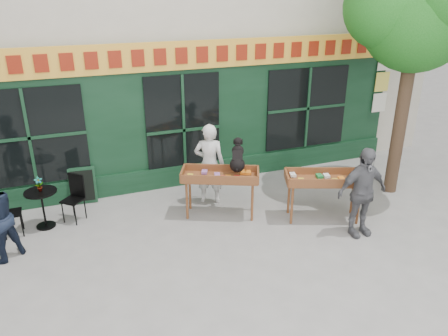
{
  "coord_description": "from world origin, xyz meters",
  "views": [
    {
      "loc": [
        -2.54,
        -6.82,
        4.34
      ],
      "look_at": [
        0.28,
        0.5,
        1.08
      ],
      "focal_mm": 35.0,
      "sensor_mm": 36.0,
      "label": 1
    }
  ],
  "objects_px": {
    "book_cart_center": "(220,178)",
    "bistro_table": "(42,202)",
    "dog": "(238,154)",
    "man_right": "(362,192)",
    "woman": "(209,164)",
    "book_cart_right": "(325,181)"
  },
  "relations": [
    {
      "from": "book_cart_center",
      "to": "bistro_table",
      "type": "relative_size",
      "value": 2.13
    },
    {
      "from": "book_cart_center",
      "to": "dog",
      "type": "relative_size",
      "value": 2.7
    },
    {
      "from": "book_cart_center",
      "to": "man_right",
      "type": "relative_size",
      "value": 0.94
    },
    {
      "from": "book_cart_center",
      "to": "dog",
      "type": "distance_m",
      "value": 0.59
    },
    {
      "from": "woman",
      "to": "bistro_table",
      "type": "relative_size",
      "value": 2.31
    },
    {
      "from": "dog",
      "to": "bistro_table",
      "type": "bearing_deg",
      "value": -167.71
    },
    {
      "from": "dog",
      "to": "man_right",
      "type": "height_order",
      "value": "man_right"
    },
    {
      "from": "woman",
      "to": "dog",
      "type": "bearing_deg",
      "value": 141.13
    },
    {
      "from": "book_cart_center",
      "to": "book_cart_right",
      "type": "distance_m",
      "value": 2.06
    },
    {
      "from": "book_cart_center",
      "to": "bistro_table",
      "type": "bearing_deg",
      "value": -168.13
    },
    {
      "from": "dog",
      "to": "man_right",
      "type": "distance_m",
      "value": 2.44
    },
    {
      "from": "book_cart_center",
      "to": "bistro_table",
      "type": "distance_m",
      "value": 3.45
    },
    {
      "from": "man_right",
      "to": "woman",
      "type": "bearing_deg",
      "value": 134.62
    },
    {
      "from": "book_cart_center",
      "to": "woman",
      "type": "xyz_separation_m",
      "value": [
        0.0,
        0.65,
        0.06
      ]
    },
    {
      "from": "woman",
      "to": "bistro_table",
      "type": "distance_m",
      "value": 3.38
    },
    {
      "from": "man_right",
      "to": "book_cart_center",
      "type": "bearing_deg",
      "value": 144.11
    },
    {
      "from": "dog",
      "to": "bistro_table",
      "type": "height_order",
      "value": "dog"
    },
    {
      "from": "dog",
      "to": "book_cart_right",
      "type": "bearing_deg",
      "value": -4.39
    },
    {
      "from": "book_cart_center",
      "to": "dog",
      "type": "height_order",
      "value": "dog"
    },
    {
      "from": "dog",
      "to": "book_cart_right",
      "type": "distance_m",
      "value": 1.79
    },
    {
      "from": "book_cart_center",
      "to": "man_right",
      "type": "height_order",
      "value": "man_right"
    },
    {
      "from": "book_cart_right",
      "to": "bistro_table",
      "type": "relative_size",
      "value": 2.14
    }
  ]
}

